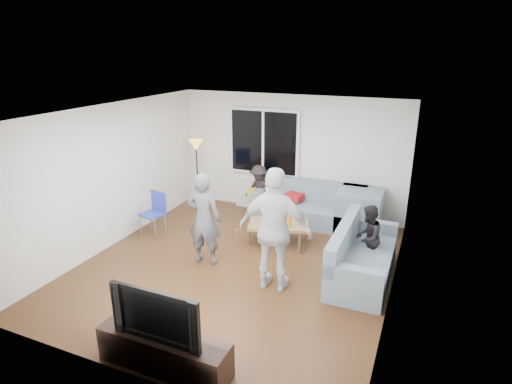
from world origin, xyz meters
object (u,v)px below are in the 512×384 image
at_px(player_right, 275,230).
at_px(tv_console, 164,352).
at_px(side_chair, 152,215).
at_px(player_left, 204,219).
at_px(coffee_table, 278,233).
at_px(television, 161,311).
at_px(floor_lamp, 197,174).
at_px(spectator_back, 259,190).
at_px(sofa_back_section, 308,204).
at_px(spectator_right, 368,237).
at_px(sofa_right_section, 364,252).

relative_size(player_right, tv_console, 1.20).
height_order(side_chair, player_left, player_left).
height_order(coffee_table, television, television).
xyz_separation_m(coffee_table, player_right, (0.48, -1.48, 0.76)).
height_order(floor_lamp, television, floor_lamp).
height_order(side_chair, spectator_back, spectator_back).
xyz_separation_m(sofa_back_section, player_left, (-1.12, -2.35, 0.38)).
distance_m(side_chair, floor_lamp, 1.78).
bearing_deg(spectator_back, spectator_right, -11.04).
relative_size(sofa_back_section, tv_console, 1.44).
bearing_deg(spectator_back, sofa_right_section, -16.01).
xyz_separation_m(player_right, spectator_right, (1.20, 1.18, -0.41)).
relative_size(sofa_back_section, spectator_right, 2.08).
distance_m(coffee_table, floor_lamp, 2.70).
distance_m(coffee_table, player_left, 1.61).
bearing_deg(tv_console, spectator_right, 62.12).
bearing_deg(coffee_table, player_left, -127.18).
xyz_separation_m(floor_lamp, spectator_back, (1.50, 0.08, -0.22)).
height_order(player_left, television, player_left).
xyz_separation_m(player_right, television, (-0.55, -2.12, -0.20)).
height_order(side_chair, television, television).
xyz_separation_m(player_right, spectator_back, (-1.38, 2.68, -0.40)).
bearing_deg(spectator_right, sofa_right_section, 7.26).
bearing_deg(player_left, floor_lamp, -63.64).
relative_size(player_right, spectator_right, 1.73).
bearing_deg(spectator_back, tv_console, -61.03).
bearing_deg(player_right, player_left, -14.66).
height_order(coffee_table, side_chair, side_chair).
bearing_deg(player_left, side_chair, -27.24).
bearing_deg(sofa_right_section, spectator_back, 54.79).
relative_size(sofa_back_section, television, 2.06).
relative_size(player_left, player_right, 0.84).
bearing_deg(sofa_back_section, spectator_back, 178.47).
relative_size(sofa_right_section, floor_lamp, 1.28).
relative_size(side_chair, spectator_back, 0.76).
relative_size(player_left, tv_console, 1.01).
height_order(sofa_right_section, side_chair, side_chair).
distance_m(side_chair, spectator_back, 2.36).
relative_size(coffee_table, floor_lamp, 0.71).
bearing_deg(tv_console, sofa_back_section, 86.47).
relative_size(floor_lamp, television, 1.40).
distance_m(floor_lamp, tv_console, 5.30).
distance_m(player_right, television, 2.20).
bearing_deg(player_right, sofa_back_section, -86.98).
bearing_deg(player_right, sofa_right_section, -146.68).
height_order(tv_console, television, television).
bearing_deg(side_chair, player_right, -2.33).
relative_size(sofa_right_section, spectator_right, 1.81).
relative_size(sofa_right_section, player_left, 1.24).
bearing_deg(side_chair, floor_lamp, 104.33).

